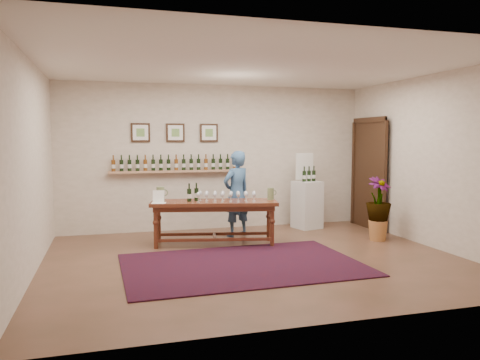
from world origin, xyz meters
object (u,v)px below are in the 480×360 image
object	(u,v)px
tasting_table	(214,208)
display_pedestal	(307,205)
potted_plant	(378,209)
person	(236,194)

from	to	relation	value
tasting_table	display_pedestal	xyz separation A→B (m)	(2.09, 0.93, -0.16)
potted_plant	tasting_table	bearing A→B (deg)	170.64
display_pedestal	person	bearing A→B (deg)	-167.00
display_pedestal	person	distance (m)	1.62
display_pedestal	potted_plant	world-z (taller)	potted_plant
tasting_table	display_pedestal	bearing A→B (deg)	36.06
display_pedestal	potted_plant	size ratio (longest dim) A/B	0.97
display_pedestal	potted_plant	distance (m)	1.57
person	display_pedestal	bearing A→B (deg)	169.32
tasting_table	person	size ratio (longest dim) A/B	1.40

